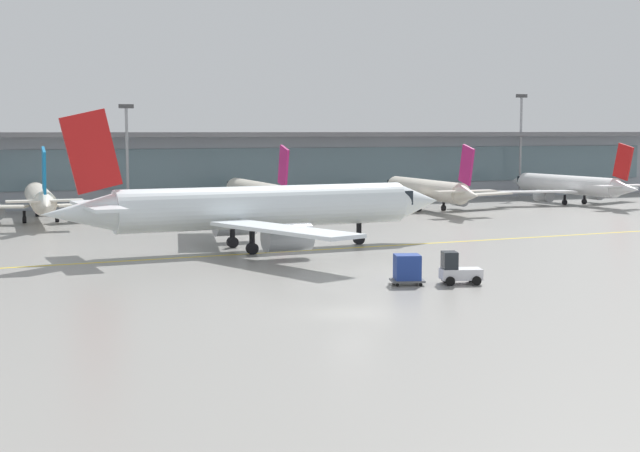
% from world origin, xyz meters
% --- Properties ---
extents(ground_plane, '(400.00, 400.00, 0.00)m').
position_xyz_m(ground_plane, '(0.00, 0.00, 0.00)').
color(ground_plane, gray).
extents(taxiway_centreline_stripe, '(109.88, 5.95, 0.01)m').
position_xyz_m(taxiway_centreline_stripe, '(4.48, 25.74, 0.00)').
color(taxiway_centreline_stripe, yellow).
rests_on(taxiway_centreline_stripe, ground_plane).
extents(terminal_concourse, '(177.71, 11.00, 9.60)m').
position_xyz_m(terminal_concourse, '(0.00, 78.12, 4.92)').
color(terminal_concourse, '#8C939E').
rests_on(terminal_concourse, ground_plane).
extents(gate_airplane_2, '(23.22, 24.97, 8.28)m').
position_xyz_m(gate_airplane_2, '(-10.47, 59.55, 2.48)').
color(gate_airplane_2, silver).
rests_on(gate_airplane_2, ground_plane).
extents(gate_airplane_3, '(23.24, 24.93, 8.28)m').
position_xyz_m(gate_airplane_3, '(14.48, 60.60, 2.48)').
color(gate_airplane_3, silver).
rests_on(gate_airplane_3, ground_plane).
extents(gate_airplane_4, '(23.23, 24.96, 8.28)m').
position_xyz_m(gate_airplane_4, '(35.31, 56.92, 2.48)').
color(gate_airplane_4, silver).
rests_on(gate_airplane_4, ground_plane).
extents(gate_airplane_5, '(23.18, 25.00, 8.28)m').
position_xyz_m(gate_airplane_5, '(58.01, 59.10, 2.48)').
color(gate_airplane_5, white).
rests_on(gate_airplane_5, ground_plane).
extents(taxiing_regional_jet, '(34.67, 32.22, 11.49)m').
position_xyz_m(taxiing_regional_jet, '(4.04, 27.72, 3.44)').
color(taxiing_regional_jet, white).
rests_on(taxiing_regional_jet, ground_plane).
extents(baggage_tug, '(2.89, 2.21, 2.10)m').
position_xyz_m(baggage_tug, '(10.34, 6.44, 0.89)').
color(baggage_tug, silver).
rests_on(baggage_tug, ground_plane).
extents(cargo_dolly_lead, '(2.47, 2.14, 1.94)m').
position_xyz_m(cargo_dolly_lead, '(7.21, 7.38, 1.05)').
color(cargo_dolly_lead, '#595B60').
rests_on(cargo_dolly_lead, ground_plane).
extents(apron_light_mast_1, '(1.80, 0.36, 12.99)m').
position_xyz_m(apron_light_mast_1, '(0.87, 69.74, 7.17)').
color(apron_light_mast_1, gray).
rests_on(apron_light_mast_1, ground_plane).
extents(apron_light_mast_2, '(1.80, 0.36, 15.09)m').
position_xyz_m(apron_light_mast_2, '(58.84, 72.01, 8.24)').
color(apron_light_mast_2, gray).
rests_on(apron_light_mast_2, ground_plane).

